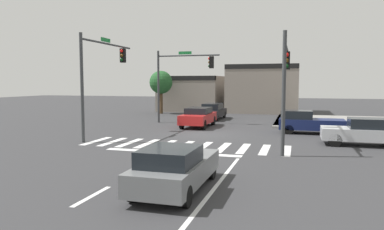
{
  "coord_description": "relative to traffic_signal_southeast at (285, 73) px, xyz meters",
  "views": [
    {
      "loc": [
        5.76,
        -22.62,
        3.33
      ],
      "look_at": [
        -0.94,
        0.2,
        1.21
      ],
      "focal_mm": 33.72,
      "sensor_mm": 36.0,
      "label": 1
    }
  ],
  "objects": [
    {
      "name": "roadside_tree",
      "position": [
        -13.65,
        18.36,
        -0.46
      ],
      "size": [
        2.5,
        2.5,
        4.65
      ],
      "color": "#4C3823",
      "rests_on": "ground_plane"
    },
    {
      "name": "storefront_row",
      "position": [
        -6.27,
        23.5,
        -1.35
      ],
      "size": [
        15.85,
        6.82,
        5.34
      ],
      "color": "gray",
      "rests_on": "ground_plane"
    },
    {
      "name": "car_black",
      "position": [
        -6.85,
        13.92,
        -3.08
      ],
      "size": [
        1.73,
        4.58,
        1.46
      ],
      "rotation": [
        0.0,
        0.0,
        -1.57
      ],
      "color": "black",
      "rests_on": "ground_plane"
    },
    {
      "name": "ground_plane",
      "position": [
        -5.15,
        4.36,
        -3.82
      ],
      "size": [
        120.0,
        120.0,
        0.0
      ],
      "primitive_type": "plane",
      "color": "#353538"
    },
    {
      "name": "car_navy",
      "position": [
        1.29,
        6.59,
        -3.07
      ],
      "size": [
        4.12,
        1.73,
        1.51
      ],
      "color": "#141E4C",
      "rests_on": "ground_plane"
    },
    {
      "name": "curb_corner_northeast",
      "position": [
        3.34,
        13.78,
        -3.74
      ],
      "size": [
        10.0,
        10.6,
        0.15
      ],
      "color": "gray",
      "rests_on": "ground_plane"
    },
    {
      "name": "traffic_signal_northwest",
      "position": [
        -8.66,
        10.0,
        0.33
      ],
      "size": [
        5.3,
        0.32,
        5.99
      ],
      "color": "#383A3D",
      "rests_on": "ground_plane"
    },
    {
      "name": "traffic_signal_southeast",
      "position": [
        0.0,
        0.0,
        0.0
      ],
      "size": [
        0.32,
        4.24,
        5.66
      ],
      "rotation": [
        0.0,
        0.0,
        1.57
      ],
      "color": "#383A3D",
      "rests_on": "ground_plane"
    },
    {
      "name": "lane_markings",
      "position": [
        -4.04,
        -7.66,
        -3.81
      ],
      "size": [
        6.8,
        20.25,
        0.01
      ],
      "color": "white",
      "rests_on": "ground_plane"
    },
    {
      "name": "crosswalk_near",
      "position": [
        -5.15,
        -0.14,
        -3.81
      ],
      "size": [
        11.02,
        2.99,
        0.01
      ],
      "color": "silver",
      "rests_on": "ground_plane"
    },
    {
      "name": "car_silver",
      "position": [
        4.05,
        2.5,
        -3.06
      ],
      "size": [
        4.12,
        1.74,
        1.47
      ],
      "rotation": [
        0.0,
        0.0,
        3.14
      ],
      "color": "#B7BABF",
      "rests_on": "ground_plane"
    },
    {
      "name": "car_red",
      "position": [
        -6.6,
        8.0,
        -3.05
      ],
      "size": [
        1.88,
        4.41,
        1.46
      ],
      "rotation": [
        0.0,
        0.0,
        -1.57
      ],
      "color": "red",
      "rests_on": "ground_plane"
    },
    {
      "name": "bike_detector_marking",
      "position": [
        -3.9,
        -4.68,
        -3.81
      ],
      "size": [
        1.16,
        1.16,
        0.01
      ],
      "color": "yellow",
      "rests_on": "ground_plane"
    },
    {
      "name": "car_gray",
      "position": [
        -2.97,
        -7.91,
        -3.11
      ],
      "size": [
        1.75,
        4.38,
        1.42
      ],
      "rotation": [
        0.0,
        0.0,
        1.57
      ],
      "color": "slate",
      "rests_on": "ground_plane"
    },
    {
      "name": "traffic_signal_southwest",
      "position": [
        -10.92,
        1.46,
        0.5
      ],
      "size": [
        0.32,
        6.07,
        6.11
      ],
      "rotation": [
        0.0,
        0.0,
        1.57
      ],
      "color": "#383A3D",
      "rests_on": "ground_plane"
    }
  ]
}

